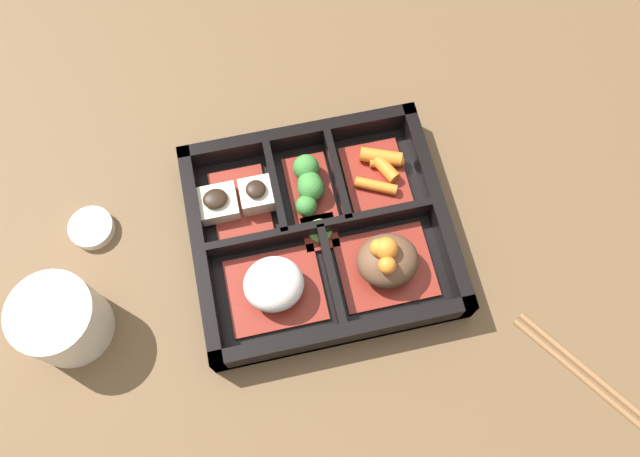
% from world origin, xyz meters
% --- Properties ---
extents(ground_plane, '(3.00, 3.00, 0.00)m').
position_xyz_m(ground_plane, '(0.00, 0.00, 0.00)').
color(ground_plane, brown).
extents(bento_base, '(0.27, 0.24, 0.01)m').
position_xyz_m(bento_base, '(0.00, 0.00, 0.01)').
color(bento_base, black).
rests_on(bento_base, ground_plane).
extents(bento_rim, '(0.27, 0.24, 0.04)m').
position_xyz_m(bento_rim, '(0.00, -0.00, 0.02)').
color(bento_rim, black).
rests_on(bento_rim, ground_plane).
extents(bowl_stew, '(0.10, 0.08, 0.06)m').
position_xyz_m(bowl_stew, '(-0.06, 0.05, 0.03)').
color(bowl_stew, maroon).
rests_on(bowl_stew, bento_base).
extents(bowl_rice, '(0.10, 0.08, 0.05)m').
position_xyz_m(bowl_rice, '(0.06, 0.05, 0.03)').
color(bowl_rice, maroon).
rests_on(bowl_rice, bento_base).
extents(bowl_carrots, '(0.07, 0.08, 0.02)m').
position_xyz_m(bowl_carrots, '(-0.08, -0.05, 0.02)').
color(bowl_carrots, maroon).
rests_on(bowl_carrots, bento_base).
extents(bowl_greens, '(0.05, 0.08, 0.03)m').
position_xyz_m(bowl_greens, '(0.00, -0.05, 0.03)').
color(bowl_greens, maroon).
rests_on(bowl_greens, bento_base).
extents(bowl_tofu, '(0.08, 0.08, 0.04)m').
position_xyz_m(bowl_tofu, '(0.08, -0.05, 0.02)').
color(bowl_tofu, maroon).
rests_on(bowl_tofu, bento_base).
extents(bowl_pickles, '(0.04, 0.04, 0.01)m').
position_xyz_m(bowl_pickles, '(0.00, 0.00, 0.02)').
color(bowl_pickles, maroon).
rests_on(bowl_pickles, bento_base).
extents(tea_cup, '(0.08, 0.08, 0.07)m').
position_xyz_m(tea_cup, '(0.27, 0.04, 0.04)').
color(tea_cup, beige).
rests_on(tea_cup, ground_plane).
extents(chopsticks, '(0.15, 0.20, 0.01)m').
position_xyz_m(chopsticks, '(-0.25, 0.23, 0.00)').
color(chopsticks, brown).
rests_on(chopsticks, ground_plane).
extents(sauce_dish, '(0.05, 0.05, 0.01)m').
position_xyz_m(sauce_dish, '(0.24, -0.06, 0.01)').
color(sauce_dish, beige).
rests_on(sauce_dish, ground_plane).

